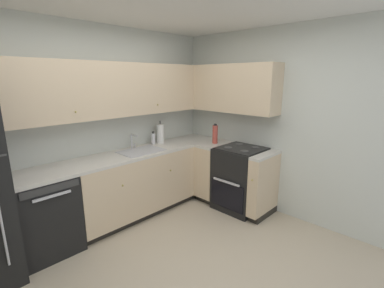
{
  "coord_description": "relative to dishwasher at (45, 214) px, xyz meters",
  "views": [
    {
      "loc": [
        -1.57,
        -1.59,
        1.89
      ],
      "look_at": [
        0.98,
        0.89,
        1.02
      ],
      "focal_mm": 25.31,
      "sensor_mm": 36.0,
      "label": 1
    }
  ],
  "objects": [
    {
      "name": "paper_towel_roll",
      "position": [
        1.78,
        0.16,
        0.62
      ],
      "size": [
        0.11,
        0.11,
        0.35
      ],
      "color": "white",
      "rests_on": "countertop_back"
    },
    {
      "name": "ground_plane",
      "position": [
        0.76,
        -1.44,
        -0.45
      ],
      "size": [
        3.77,
        3.48,
        0.02
      ],
      "primitive_type": "cube",
      "color": "#BCAD93"
    },
    {
      "name": "sink",
      "position": [
        1.28,
        -0.03,
        0.43
      ],
      "size": [
        0.58,
        0.4,
        0.1
      ],
      "color": "#B7B7BC",
      "rests_on": "countertop_back"
    },
    {
      "name": "upper_cabinets_right",
      "position": [
        2.48,
        -0.53,
        1.31
      ],
      "size": [
        0.32,
        1.66,
        0.68
      ],
      "color": "beige"
    },
    {
      "name": "oil_bottle",
      "position": [
        2.34,
        -0.46,
        0.62
      ],
      "size": [
        0.08,
        0.08,
        0.3
      ],
      "color": "#BF4C3F",
      "rests_on": "countertop_right"
    },
    {
      "name": "lower_cabinets_right",
      "position": [
        2.35,
        -0.74,
        0.0
      ],
      "size": [
        0.62,
        1.11,
        0.88
      ],
      "color": "beige",
      "rests_on": "ground_plane"
    },
    {
      "name": "wall_right",
      "position": [
        2.67,
        -1.44,
        0.84
      ],
      "size": [
        0.05,
        3.58,
        2.56
      ],
      "primitive_type": "cube",
      "color": "silver",
      "rests_on": "ground_plane"
    },
    {
      "name": "soap_bottle",
      "position": [
        1.65,
        0.18,
        0.56
      ],
      "size": [
        0.06,
        0.06,
        0.2
      ],
      "color": "silver",
      "rests_on": "countertop_back"
    },
    {
      "name": "upper_cabinets_back",
      "position": [
        1.01,
        0.14,
        1.31
      ],
      "size": [
        2.62,
        0.34,
        0.68
      ],
      "color": "beige"
    },
    {
      "name": "faucet",
      "position": [
        1.28,
        0.18,
        0.6
      ],
      "size": [
        0.07,
        0.16,
        0.21
      ],
      "color": "silver",
      "rests_on": "countertop_back"
    },
    {
      "name": "countertop_back",
      "position": [
        1.17,
        0.0,
        0.46
      ],
      "size": [
        2.94,
        0.6,
        0.03
      ],
      "primitive_type": "cube",
      "color": "beige",
      "rests_on": "lower_cabinets_back"
    },
    {
      "name": "countertop_right",
      "position": [
        2.34,
        -0.74,
        0.46
      ],
      "size": [
        0.6,
        1.11,
        0.03
      ],
      "color": "beige",
      "rests_on": "lower_cabinets_right"
    },
    {
      "name": "dishwasher",
      "position": [
        0.0,
        0.0,
        0.0
      ],
      "size": [
        0.6,
        0.63,
        0.88
      ],
      "color": "black",
      "rests_on": "ground_plane"
    },
    {
      "name": "oven_range",
      "position": [
        2.36,
        -0.94,
        0.02
      ],
      "size": [
        0.68,
        0.62,
        1.06
      ],
      "color": "black",
      "rests_on": "ground_plane"
    },
    {
      "name": "wall_back",
      "position": [
        0.76,
        0.33,
        0.84
      ],
      "size": [
        3.87,
        0.05,
        2.56
      ],
      "primitive_type": "cube",
      "color": "silver",
      "rests_on": "ground_plane"
    },
    {
      "name": "lower_cabinets_back",
      "position": [
        1.17,
        0.0,
        0.0
      ],
      "size": [
        1.74,
        0.62,
        0.88
      ],
      "color": "beige",
      "rests_on": "ground_plane"
    }
  ]
}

